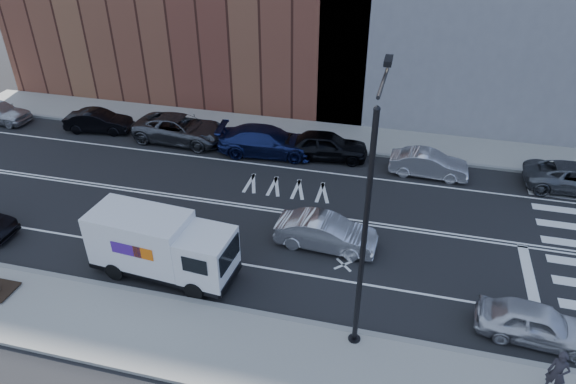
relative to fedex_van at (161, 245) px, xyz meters
The scene contains 17 objects.
ground 5.91m from the fedex_van, 78.05° to the left, with size 120.00×120.00×0.00m, color black.
sidewalk_near 3.68m from the fedex_van, 69.66° to the right, with size 44.00×3.60×0.15m, color gray.
sidewalk_far 14.52m from the fedex_van, 85.29° to the left, with size 44.00×3.60×0.15m, color gray.
curb_near 2.29m from the fedex_van, 49.71° to the right, with size 44.00×0.25×0.17m, color gray.
curb_far 12.73m from the fedex_van, 84.62° to the left, with size 44.00×0.25×0.17m, color gray.
road_markings 5.91m from the fedex_van, 78.05° to the left, with size 40.00×8.60×0.01m, color white, non-canonical shape.
streetlight 9.05m from the fedex_van, ahead, with size 0.44×4.02×9.34m.
fedex_van is the anchor object (origin of this frame).
far_parked_b 15.45m from the fedex_van, 130.94° to the left, with size 1.47×4.21×1.39m, color black.
far_parked_c 12.47m from the fedex_van, 110.76° to the left, with size 2.69×5.82×1.62m, color #494B50.
far_parked_d 11.37m from the fedex_van, 84.00° to the left, with size 2.33×5.74×1.67m, color #172050.
far_parked_e 12.53m from the fedex_van, 68.03° to the left, with size 1.92×4.78×1.63m, color black.
far_parked_f 15.23m from the fedex_van, 46.36° to the left, with size 1.47×4.21×1.39m, color silver.
far_parked_g 21.25m from the fedex_van, 32.11° to the left, with size 2.37×5.15×1.43m, color #515459.
driving_sedan 7.10m from the fedex_van, 28.84° to the left, with size 1.56×4.47×1.47m, color silver.
near_parked_front 14.42m from the fedex_van, ahead, with size 1.66×4.12×1.40m, color silver.
pedestrian 14.81m from the fedex_van, ahead, with size 0.61×0.40×1.67m, color #262329.
Camera 1 is at (7.78, -20.27, 14.34)m, focal length 32.00 mm.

